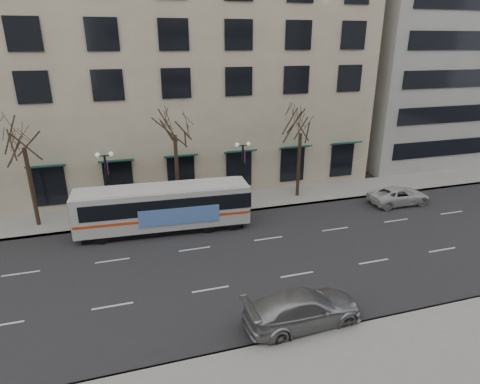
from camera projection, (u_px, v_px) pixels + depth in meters
name	position (u px, v px, depth m)	size (l,w,h in m)	color
ground	(202.00, 267.00, 23.37)	(160.00, 160.00, 0.00)	black
sidewalk_far	(240.00, 201.00, 32.74)	(80.00, 4.00, 0.15)	gray
building_hotel	(131.00, 45.00, 37.40)	(40.00, 20.00, 24.00)	tan
tree_far_left	(21.00, 134.00, 26.20)	(3.60, 3.60, 8.34)	black
tree_far_mid	(174.00, 122.00, 28.81)	(3.60, 3.60, 8.55)	black
tree_far_right	(301.00, 121.00, 31.66)	(3.60, 3.60, 8.06)	black
lamp_post_left	(108.00, 183.00, 28.33)	(1.22, 0.45, 5.21)	black
lamp_post_right	(243.00, 171.00, 31.01)	(1.22, 0.45, 5.21)	black
city_bus	(165.00, 207.00, 27.43)	(11.85, 3.21, 3.18)	silver
silver_car	(303.00, 309.00, 18.46)	(2.29, 5.63, 1.63)	#9C9EA3
white_pickup	(399.00, 196.00, 32.31)	(2.29, 4.96, 1.38)	silver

